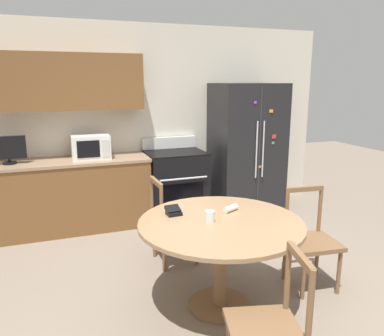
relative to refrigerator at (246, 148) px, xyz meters
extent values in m
plane|color=gray|center=(-1.30, -2.22, -0.91)|extent=(14.00, 14.00, 0.00)
cube|color=silver|center=(-1.30, 0.43, 0.39)|extent=(5.20, 0.10, 2.60)
cube|color=brown|center=(-2.48, 0.21, 0.93)|extent=(2.04, 0.34, 0.68)
cube|color=brown|center=(-2.48, 0.07, -0.48)|extent=(2.04, 0.62, 0.86)
cube|color=#997A5B|center=(-2.48, 0.07, -0.03)|extent=(2.06, 0.64, 0.03)
cube|color=black|center=(0.00, 0.00, 0.00)|extent=(0.94, 0.72, 1.82)
cube|color=#333333|center=(0.00, -0.37, 0.00)|extent=(0.01, 0.01, 1.75)
cylinder|color=silver|center=(-0.05, -0.38, 0.05)|extent=(0.02, 0.02, 0.76)
cylinder|color=silver|center=(0.05, -0.38, 0.05)|extent=(0.02, 0.02, 0.76)
cube|color=purple|center=(-0.09, -0.37, 0.67)|extent=(0.04, 0.01, 0.03)
cube|color=orange|center=(0.01, -0.37, -0.19)|extent=(0.04, 0.01, 0.03)
cube|color=orange|center=(0.15, -0.37, 0.55)|extent=(0.05, 0.02, 0.04)
cube|color=red|center=(0.21, -0.37, 0.21)|extent=(0.07, 0.02, 0.05)
cube|color=#3FB259|center=(0.20, -0.37, 0.12)|extent=(0.04, 0.01, 0.03)
cube|color=black|center=(-1.05, 0.04, -0.46)|extent=(0.77, 0.64, 0.90)
cube|color=black|center=(-1.05, -0.28, -0.55)|extent=(0.56, 0.01, 0.40)
cylinder|color=silver|center=(-1.05, -0.31, -0.28)|extent=(0.63, 0.02, 0.02)
cube|color=black|center=(-1.05, 0.04, 0.00)|extent=(0.77, 0.64, 0.02)
cube|color=white|center=(-1.05, 0.33, 0.09)|extent=(0.77, 0.06, 0.16)
cube|color=white|center=(-2.15, 0.08, 0.14)|extent=(0.46, 0.34, 0.30)
cube|color=black|center=(-2.19, -0.09, 0.14)|extent=(0.27, 0.01, 0.21)
cube|color=silver|center=(-1.98, -0.09, 0.14)|extent=(0.09, 0.01, 0.21)
cylinder|color=black|center=(-3.08, 0.06, 0.00)|extent=(0.16, 0.16, 0.02)
cylinder|color=black|center=(-3.08, 0.06, 0.03)|extent=(0.03, 0.03, 0.04)
cube|color=black|center=(-3.08, 0.06, 0.18)|extent=(0.39, 0.05, 0.27)
cylinder|color=#997551|center=(-1.36, -2.13, -0.17)|extent=(1.32, 1.32, 0.03)
cylinder|color=brown|center=(-1.36, -2.13, -0.53)|extent=(0.11, 0.11, 0.70)
cylinder|color=brown|center=(-1.36, -2.13, -0.90)|extent=(0.52, 0.52, 0.03)
cube|color=brown|center=(-0.44, -2.13, -0.48)|extent=(0.46, 0.46, 0.04)
cylinder|color=brown|center=(-0.29, -2.32, -0.71)|extent=(0.04, 0.04, 0.41)
cylinder|color=brown|center=(-0.63, -2.28, -0.71)|extent=(0.04, 0.04, 0.41)
cylinder|color=brown|center=(-0.26, -1.98, -0.71)|extent=(0.04, 0.04, 0.41)
cylinder|color=brown|center=(-0.60, -1.94, -0.71)|extent=(0.04, 0.04, 0.41)
cylinder|color=brown|center=(-0.25, -1.96, -0.24)|extent=(0.04, 0.04, 0.45)
cylinder|color=brown|center=(-0.60, -1.92, -0.24)|extent=(0.04, 0.04, 0.45)
cube|color=brown|center=(-0.42, -1.94, -0.03)|extent=(0.35, 0.07, 0.04)
cube|color=brown|center=(-1.47, -1.23, -0.48)|extent=(0.43, 0.43, 0.04)
cylinder|color=brown|center=(-1.30, -1.05, -0.71)|extent=(0.04, 0.04, 0.41)
cylinder|color=brown|center=(-1.29, -1.39, -0.71)|extent=(0.04, 0.04, 0.41)
cylinder|color=brown|center=(-1.64, -1.06, -0.71)|extent=(0.04, 0.04, 0.41)
cylinder|color=brown|center=(-1.63, -1.41, -0.71)|extent=(0.04, 0.04, 0.41)
cylinder|color=brown|center=(-1.66, -1.06, -0.24)|extent=(0.04, 0.04, 0.45)
cylinder|color=brown|center=(-1.65, -1.41, -0.24)|extent=(0.04, 0.04, 0.45)
cube|color=brown|center=(-1.65, -1.23, -0.03)|extent=(0.05, 0.35, 0.04)
cube|color=brown|center=(-1.48, -3.04, -0.48)|extent=(0.51, 0.51, 0.04)
cylinder|color=brown|center=(-1.34, -3.25, -0.24)|extent=(0.04, 0.04, 0.45)
cylinder|color=brown|center=(-1.26, -2.92, -0.24)|extent=(0.04, 0.04, 0.45)
cube|color=brown|center=(-1.30, -3.09, -0.03)|extent=(0.12, 0.34, 0.04)
cylinder|color=silver|center=(-1.45, -2.12, -0.10)|extent=(0.08, 0.08, 0.09)
cylinder|color=#8C4C99|center=(-1.45, -2.12, -0.13)|extent=(0.07, 0.07, 0.05)
cylinder|color=silver|center=(-1.18, -1.95, -0.12)|extent=(0.15, 0.11, 0.05)
cube|color=black|center=(-1.67, -1.87, -0.14)|extent=(0.13, 0.10, 0.03)
cube|color=black|center=(-1.67, -1.84, -0.11)|extent=(0.13, 0.11, 0.06)
camera|label=1|loc=(-2.53, -4.69, 0.94)|focal=35.00mm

